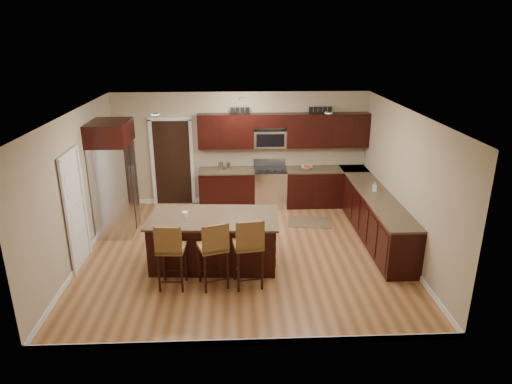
{
  "coord_description": "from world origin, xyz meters",
  "views": [
    {
      "loc": [
        -0.12,
        -7.88,
        4.06
      ],
      "look_at": [
        0.25,
        0.4,
        1.09
      ],
      "focal_mm": 32.0,
      "sensor_mm": 36.0,
      "label": 1
    }
  ],
  "objects_px": {
    "range": "(270,187)",
    "stool_right": "(249,245)",
    "island": "(214,242)",
    "stool_mid": "(214,247)",
    "stool_left": "(170,249)",
    "refrigerator": "(114,177)"
  },
  "relations": [
    {
      "from": "island",
      "to": "refrigerator",
      "type": "xyz_separation_m",
      "value": [
        -2.08,
        1.49,
        0.77
      ]
    },
    {
      "from": "stool_left",
      "to": "refrigerator",
      "type": "height_order",
      "value": "refrigerator"
    },
    {
      "from": "stool_left",
      "to": "stool_mid",
      "type": "xyz_separation_m",
      "value": [
        0.7,
        0.0,
        0.01
      ]
    },
    {
      "from": "stool_left",
      "to": "stool_mid",
      "type": "distance_m",
      "value": 0.7
    },
    {
      "from": "island",
      "to": "stool_mid",
      "type": "xyz_separation_m",
      "value": [
        0.04,
        -0.85,
        0.31
      ]
    },
    {
      "from": "island",
      "to": "stool_right",
      "type": "distance_m",
      "value": 1.1
    },
    {
      "from": "range",
      "to": "stool_left",
      "type": "xyz_separation_m",
      "value": [
        -1.88,
        -3.69,
        0.25
      ]
    },
    {
      "from": "island",
      "to": "stool_left",
      "type": "xyz_separation_m",
      "value": [
        -0.66,
        -0.85,
        0.29
      ]
    },
    {
      "from": "range",
      "to": "stool_mid",
      "type": "xyz_separation_m",
      "value": [
        -1.18,
        -3.69,
        0.26
      ]
    },
    {
      "from": "stool_mid",
      "to": "range",
      "type": "bearing_deg",
      "value": 53.74
    },
    {
      "from": "stool_mid",
      "to": "refrigerator",
      "type": "distance_m",
      "value": 3.19
    },
    {
      "from": "island",
      "to": "stool_mid",
      "type": "distance_m",
      "value": 0.9
    },
    {
      "from": "stool_mid",
      "to": "stool_right",
      "type": "height_order",
      "value": "stool_right"
    },
    {
      "from": "island",
      "to": "stool_mid",
      "type": "relative_size",
      "value": 2.0
    },
    {
      "from": "range",
      "to": "stool_mid",
      "type": "bearing_deg",
      "value": -107.81
    },
    {
      "from": "island",
      "to": "refrigerator",
      "type": "bearing_deg",
      "value": 147.96
    },
    {
      "from": "range",
      "to": "stool_right",
      "type": "distance_m",
      "value": 3.76
    },
    {
      "from": "island",
      "to": "refrigerator",
      "type": "relative_size",
      "value": 1.01
    },
    {
      "from": "stool_left",
      "to": "stool_right",
      "type": "height_order",
      "value": "stool_right"
    },
    {
      "from": "stool_mid",
      "to": "stool_right",
      "type": "bearing_deg",
      "value": -19.03
    },
    {
      "from": "island",
      "to": "stool_mid",
      "type": "bearing_deg",
      "value": -83.79
    },
    {
      "from": "stool_mid",
      "to": "island",
      "type": "bearing_deg",
      "value": 74.11
    }
  ]
}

